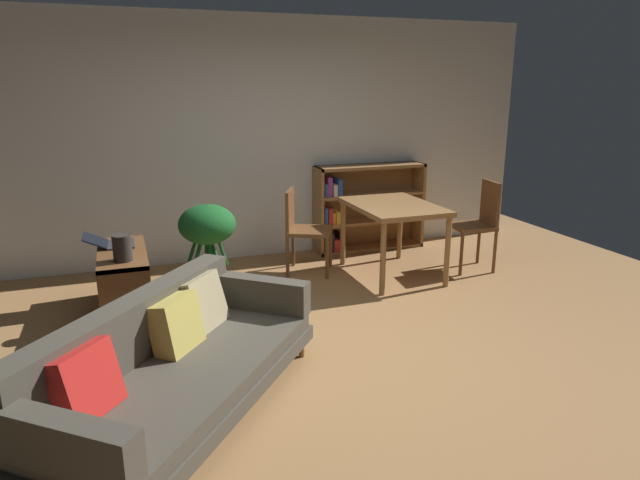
{
  "coord_description": "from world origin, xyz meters",
  "views": [
    {
      "loc": [
        -1.47,
        -3.64,
        1.97
      ],
      "look_at": [
        -0.01,
        0.43,
        0.77
      ],
      "focal_mm": 31.77,
      "sensor_mm": 36.0,
      "label": 1
    }
  ],
  "objects_px": {
    "desk_speaker": "(122,248)",
    "dining_chair_near": "(302,226)",
    "open_laptop": "(112,243)",
    "dining_table": "(393,213)",
    "dining_chair_far": "(479,220)",
    "fabric_couch": "(170,362)",
    "media_console": "(125,281)",
    "bookshelf": "(362,208)",
    "potted_floor_plant": "(208,234)"
  },
  "relations": [
    {
      "from": "desk_speaker",
      "to": "potted_floor_plant",
      "type": "relative_size",
      "value": 0.25
    },
    {
      "from": "open_laptop",
      "to": "fabric_couch",
      "type": "bearing_deg",
      "value": -81.33
    },
    {
      "from": "dining_chair_far",
      "to": "desk_speaker",
      "type": "bearing_deg",
      "value": -175.89
    },
    {
      "from": "fabric_couch",
      "to": "bookshelf",
      "type": "bearing_deg",
      "value": 49.01
    },
    {
      "from": "fabric_couch",
      "to": "bookshelf",
      "type": "xyz_separation_m",
      "value": [
        2.55,
        2.94,
        0.17
      ]
    },
    {
      "from": "bookshelf",
      "to": "dining_chair_near",
      "type": "bearing_deg",
      "value": -147.0
    },
    {
      "from": "dining_chair_far",
      "to": "dining_chair_near",
      "type": "bearing_deg",
      "value": 163.77
    },
    {
      "from": "media_console",
      "to": "dining_chair_near",
      "type": "bearing_deg",
      "value": 15.25
    },
    {
      "from": "media_console",
      "to": "desk_speaker",
      "type": "bearing_deg",
      "value": -88.09
    },
    {
      "from": "fabric_couch",
      "to": "dining_chair_far",
      "type": "xyz_separation_m",
      "value": [
        3.42,
        1.78,
        0.21
      ]
    },
    {
      "from": "open_laptop",
      "to": "dining_table",
      "type": "xyz_separation_m",
      "value": [
        2.76,
        -0.12,
        0.1
      ]
    },
    {
      "from": "fabric_couch",
      "to": "dining_table",
      "type": "bearing_deg",
      "value": 37.85
    },
    {
      "from": "desk_speaker",
      "to": "open_laptop",
      "type": "bearing_deg",
      "value": 99.93
    },
    {
      "from": "desk_speaker",
      "to": "fabric_couch",
      "type": "bearing_deg",
      "value": -81.75
    },
    {
      "from": "media_console",
      "to": "open_laptop",
      "type": "distance_m",
      "value": 0.38
    },
    {
      "from": "desk_speaker",
      "to": "dining_table",
      "type": "bearing_deg",
      "value": 8.17
    },
    {
      "from": "bookshelf",
      "to": "media_console",
      "type": "bearing_deg",
      "value": -158.03
    },
    {
      "from": "dining_table",
      "to": "bookshelf",
      "type": "height_order",
      "value": "bookshelf"
    },
    {
      "from": "open_laptop",
      "to": "media_console",
      "type": "bearing_deg",
      "value": -69.37
    },
    {
      "from": "fabric_couch",
      "to": "media_console",
      "type": "height_order",
      "value": "fabric_couch"
    },
    {
      "from": "dining_chair_near",
      "to": "dining_chair_far",
      "type": "relative_size",
      "value": 0.93
    },
    {
      "from": "fabric_couch",
      "to": "bookshelf",
      "type": "height_order",
      "value": "bookshelf"
    },
    {
      "from": "desk_speaker",
      "to": "dining_chair_near",
      "type": "xyz_separation_m",
      "value": [
        1.81,
        0.79,
        -0.15
      ]
    },
    {
      "from": "open_laptop",
      "to": "bookshelf",
      "type": "xyz_separation_m",
      "value": [
        2.86,
        0.91,
        -0.08
      ]
    },
    {
      "from": "media_console",
      "to": "desk_speaker",
      "type": "distance_m",
      "value": 0.49
    },
    {
      "from": "fabric_couch",
      "to": "media_console",
      "type": "relative_size",
      "value": 2.12
    },
    {
      "from": "desk_speaker",
      "to": "dining_table",
      "type": "xyz_separation_m",
      "value": [
        2.67,
        0.38,
        0.01
      ]
    },
    {
      "from": "dining_chair_far",
      "to": "bookshelf",
      "type": "relative_size",
      "value": 0.72
    },
    {
      "from": "dining_chair_far",
      "to": "bookshelf",
      "type": "bearing_deg",
      "value": 126.68
    },
    {
      "from": "dining_table",
      "to": "fabric_couch",
      "type": "bearing_deg",
      "value": -142.15
    },
    {
      "from": "desk_speaker",
      "to": "bookshelf",
      "type": "distance_m",
      "value": 3.12
    },
    {
      "from": "open_laptop",
      "to": "dining_chair_far",
      "type": "xyz_separation_m",
      "value": [
        3.72,
        -0.25,
        -0.04
      ]
    },
    {
      "from": "media_console",
      "to": "open_laptop",
      "type": "relative_size",
      "value": 2.31
    },
    {
      "from": "potted_floor_plant",
      "to": "bookshelf",
      "type": "xyz_separation_m",
      "value": [
        2.0,
        0.89,
        -0.08
      ]
    },
    {
      "from": "dining_chair_near",
      "to": "dining_chair_far",
      "type": "xyz_separation_m",
      "value": [
        1.83,
        -0.53,
        0.03
      ]
    },
    {
      "from": "fabric_couch",
      "to": "open_laptop",
      "type": "relative_size",
      "value": 4.9
    },
    {
      "from": "open_laptop",
      "to": "dining_chair_near",
      "type": "relative_size",
      "value": 0.49
    },
    {
      "from": "desk_speaker",
      "to": "potted_floor_plant",
      "type": "bearing_deg",
      "value": 34.25
    },
    {
      "from": "media_console",
      "to": "dining_table",
      "type": "height_order",
      "value": "dining_table"
    },
    {
      "from": "fabric_couch",
      "to": "bookshelf",
      "type": "relative_size",
      "value": 1.6
    },
    {
      "from": "desk_speaker",
      "to": "bookshelf",
      "type": "bearing_deg",
      "value": 27.12
    },
    {
      "from": "desk_speaker",
      "to": "bookshelf",
      "type": "height_order",
      "value": "bookshelf"
    },
    {
      "from": "potted_floor_plant",
      "to": "dining_chair_near",
      "type": "distance_m",
      "value": 1.07
    },
    {
      "from": "dining_table",
      "to": "dining_chair_near",
      "type": "relative_size",
      "value": 1.24
    },
    {
      "from": "media_console",
      "to": "dining_chair_near",
      "type": "xyz_separation_m",
      "value": [
        1.82,
        0.5,
        0.23
      ]
    },
    {
      "from": "bookshelf",
      "to": "desk_speaker",
      "type": "bearing_deg",
      "value": -152.88
    },
    {
      "from": "media_console",
      "to": "dining_table",
      "type": "relative_size",
      "value": 0.91
    },
    {
      "from": "fabric_couch",
      "to": "bookshelf",
      "type": "distance_m",
      "value": 3.9
    },
    {
      "from": "media_console",
      "to": "bookshelf",
      "type": "bearing_deg",
      "value": 21.97
    },
    {
      "from": "desk_speaker",
      "to": "potted_floor_plant",
      "type": "xyz_separation_m",
      "value": [
        0.77,
        0.53,
        -0.08
      ]
    }
  ]
}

